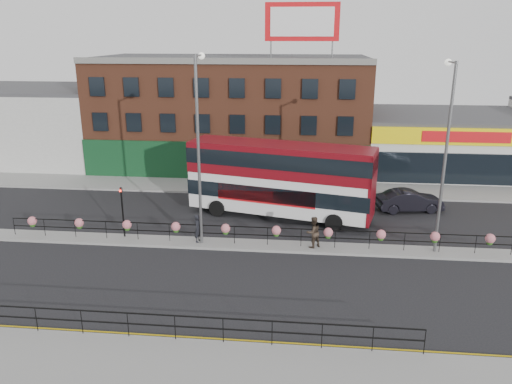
# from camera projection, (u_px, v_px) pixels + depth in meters

# --- Properties ---
(ground) EXTENTS (120.00, 120.00, 0.00)m
(ground) POSITION_uv_depth(u_px,v_px,m) (251.00, 246.00, 30.09)
(ground) COLOR black
(ground) RESTS_ON ground
(south_pavement) EXTENTS (60.00, 4.00, 0.15)m
(south_pavement) POSITION_uv_depth(u_px,v_px,m) (215.00, 373.00, 18.68)
(south_pavement) COLOR gray
(south_pavement) RESTS_ON ground
(north_pavement) EXTENTS (60.00, 4.00, 0.15)m
(north_pavement) POSITION_uv_depth(u_px,v_px,m) (267.00, 187.00, 41.45)
(north_pavement) COLOR gray
(north_pavement) RESTS_ON ground
(median) EXTENTS (60.00, 1.60, 0.15)m
(median) POSITION_uv_depth(u_px,v_px,m) (251.00, 245.00, 30.06)
(median) COLOR gray
(median) RESTS_ON ground
(yellow_line_inner) EXTENTS (60.00, 0.10, 0.01)m
(yellow_line_inner) POSITION_uv_depth(u_px,v_px,m) (225.00, 339.00, 20.88)
(yellow_line_inner) COLOR gold
(yellow_line_inner) RESTS_ON ground
(yellow_line_outer) EXTENTS (60.00, 0.10, 0.01)m
(yellow_line_outer) POSITION_uv_depth(u_px,v_px,m) (224.00, 342.00, 20.71)
(yellow_line_outer) COLOR gold
(yellow_line_outer) RESTS_ON ground
(brick_building) EXTENTS (25.00, 12.21, 10.30)m
(brick_building) POSITION_uv_depth(u_px,v_px,m) (233.00, 112.00, 47.87)
(brick_building) COLOR brown
(brick_building) RESTS_ON ground
(supermarket) EXTENTS (15.00, 12.25, 5.30)m
(supermarket) POSITION_uv_depth(u_px,v_px,m) (444.00, 142.00, 46.61)
(supermarket) COLOR silver
(supermarket) RESTS_ON ground
(warehouse_west) EXTENTS (15.50, 12.00, 7.30)m
(warehouse_west) POSITION_uv_depth(u_px,v_px,m) (35.00, 123.00, 50.33)
(warehouse_west) COLOR #B6B6B1
(warehouse_west) RESTS_ON ground
(billboard) EXTENTS (6.00, 0.29, 4.40)m
(billboard) POSITION_uv_depth(u_px,v_px,m) (302.00, 22.00, 40.10)
(billboard) COLOR red
(billboard) RESTS_ON brick_building
(median_railing) EXTENTS (30.04, 0.56, 1.23)m
(median_railing) POSITION_uv_depth(u_px,v_px,m) (251.00, 230.00, 29.77)
(median_railing) COLOR black
(median_railing) RESTS_ON median
(south_railing) EXTENTS (20.04, 0.05, 1.12)m
(south_railing) POSITION_uv_depth(u_px,v_px,m) (175.00, 322.00, 20.41)
(south_railing) COLOR black
(south_railing) RESTS_ON south_pavement
(double_decker_bus) EXTENTS (13.08, 5.94, 5.16)m
(double_decker_bus) POSITION_uv_depth(u_px,v_px,m) (281.00, 173.00, 34.13)
(double_decker_bus) COLOR silver
(double_decker_bus) RESTS_ON ground
(car) EXTENTS (3.31, 5.29, 1.55)m
(car) POSITION_uv_depth(u_px,v_px,m) (410.00, 201.00, 35.94)
(car) COLOR black
(car) RESTS_ON ground
(pedestrian_a) EXTENTS (0.83, 0.71, 1.74)m
(pedestrian_a) POSITION_uv_depth(u_px,v_px,m) (198.00, 228.00, 30.15)
(pedestrian_a) COLOR black
(pedestrian_a) RESTS_ON median
(pedestrian_b) EXTENTS (1.61, 1.60, 1.90)m
(pedestrian_b) POSITION_uv_depth(u_px,v_px,m) (313.00, 232.00, 29.34)
(pedestrian_b) COLOR #362A20
(pedestrian_b) RESTS_ON median
(lamp_column_west) EXTENTS (0.40, 1.95, 11.09)m
(lamp_column_west) POSITION_uv_depth(u_px,v_px,m) (199.00, 135.00, 28.55)
(lamp_column_west) COLOR slate
(lamp_column_west) RESTS_ON median
(lamp_column_east) EXTENTS (0.39, 1.89, 10.79)m
(lamp_column_east) POSITION_uv_depth(u_px,v_px,m) (446.00, 142.00, 27.40)
(lamp_column_east) COLOR slate
(lamp_column_east) RESTS_ON median
(traffic_light_median) EXTENTS (0.15, 0.28, 3.65)m
(traffic_light_median) POSITION_uv_depth(u_px,v_px,m) (122.00, 201.00, 30.50)
(traffic_light_median) COLOR black
(traffic_light_median) RESTS_ON median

